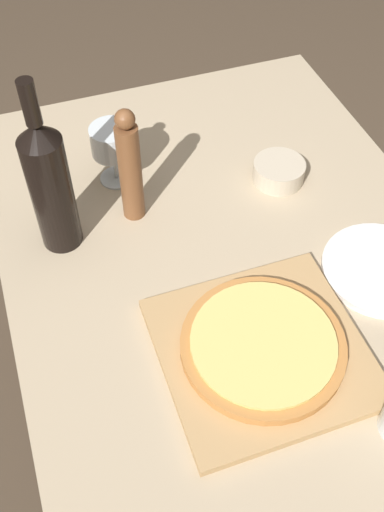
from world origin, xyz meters
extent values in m
plane|color=#4C3D2D|center=(0.00, 0.00, 0.00)|extent=(12.00, 12.00, 0.00)
cube|color=tan|center=(0.00, 0.00, 0.71)|extent=(0.86, 1.27, 0.03)
cylinder|color=brown|center=(-0.37, 0.57, 0.35)|extent=(0.06, 0.06, 0.69)
cylinder|color=brown|center=(0.37, 0.57, 0.35)|extent=(0.06, 0.06, 0.69)
cube|color=tan|center=(-0.04, -0.18, 0.73)|extent=(0.34, 0.32, 0.02)
cylinder|color=#BC7A3D|center=(-0.04, -0.18, 0.75)|extent=(0.28, 0.28, 0.02)
cylinder|color=#E0C66B|center=(-0.04, -0.18, 0.76)|extent=(0.24, 0.24, 0.01)
cylinder|color=black|center=(-0.30, 0.19, 0.85)|extent=(0.08, 0.08, 0.24)
cone|color=black|center=(-0.30, 0.19, 0.99)|extent=(0.08, 0.08, 0.04)
cylinder|color=black|center=(-0.30, 0.19, 1.04)|extent=(0.03, 0.03, 0.08)
cylinder|color=brown|center=(-0.15, 0.21, 0.83)|extent=(0.04, 0.04, 0.22)
sphere|color=brown|center=(-0.15, 0.21, 0.96)|extent=(0.04, 0.04, 0.04)
cylinder|color=silver|center=(-0.16, 0.32, 0.73)|extent=(0.07, 0.07, 0.00)
cylinder|color=silver|center=(-0.16, 0.32, 0.76)|extent=(0.01, 0.01, 0.07)
cylinder|color=silver|center=(-0.16, 0.32, 0.83)|extent=(0.09, 0.09, 0.06)
cylinder|color=beige|center=(0.17, 0.21, 0.75)|extent=(0.11, 0.11, 0.04)
cylinder|color=white|center=(0.25, -0.09, 0.73)|extent=(0.22, 0.22, 0.01)
camera|label=1|loc=(-0.32, -0.63, 1.61)|focal=42.00mm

